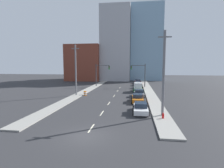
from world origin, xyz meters
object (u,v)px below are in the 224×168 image
at_px(traffic_signal_left, 100,72).
at_px(box_truck_green, 138,88).
at_px(traffic_barrel, 85,93).
at_px(sedan_orange, 138,98).
at_px(sedan_white, 141,108).
at_px(sedan_red, 138,82).
at_px(sedan_tan, 139,86).
at_px(traffic_signal_right, 141,72).
at_px(utility_pole_right_near, 164,73).
at_px(sedan_gray, 139,93).
at_px(sedan_silver, 138,84).
at_px(fire_hydrant, 163,116).
at_px(utility_pole_left_mid, 76,70).

xyz_separation_m(traffic_signal_left, box_truck_green, (11.16, -8.55, -3.30)).
bearing_deg(traffic_barrel, sedan_orange, -24.45).
bearing_deg(sedan_orange, traffic_barrel, 154.34).
height_order(sedan_white, sedan_red, sedan_red).
bearing_deg(sedan_tan, traffic_signal_right, 72.60).
bearing_deg(sedan_orange, sedan_red, 88.13).
relative_size(utility_pole_right_near, sedan_gray, 2.40).
height_order(box_truck_green, sedan_silver, box_truck_green).
height_order(traffic_signal_left, utility_pole_right_near, utility_pole_right_near).
height_order(fire_hydrant, sedan_white, sedan_white).
height_order(utility_pole_left_mid, sedan_tan, utility_pole_left_mid).
xyz_separation_m(fire_hydrant, sedan_silver, (-2.59, 34.43, 0.22)).
xyz_separation_m(traffic_signal_right, sedan_red, (-0.78, 10.45, -3.67)).
height_order(traffic_signal_right, sedan_silver, traffic_signal_right).
xyz_separation_m(sedan_orange, sedan_red, (0.35, 30.81, 0.02)).
distance_m(fire_hydrant, sedan_tan, 28.05).
relative_size(fire_hydrant, sedan_tan, 0.18).
bearing_deg(sedan_tan, traffic_barrel, -130.94).
bearing_deg(sedan_white, sedan_silver, 89.40).
distance_m(traffic_signal_right, utility_pole_right_near, 28.80).
bearing_deg(box_truck_green, traffic_barrel, -148.17).
xyz_separation_m(utility_pole_right_near, sedan_tan, (-2.55, 26.61, -4.78)).
height_order(fire_hydrant, sedan_orange, sedan_orange).
bearing_deg(sedan_tan, utility_pole_right_near, -84.61).
relative_size(fire_hydrant, sedan_gray, 0.19).
xyz_separation_m(utility_pole_left_mid, fire_hydrant, (15.72, -14.36, -5.02)).
height_order(sedan_gray, sedan_tan, sedan_gray).
bearing_deg(sedan_red, sedan_tan, -92.81).
bearing_deg(sedan_red, sedan_orange, -94.01).
distance_m(sedan_tan, sedan_red, 12.55).
bearing_deg(sedan_gray, traffic_signal_left, 124.57).
distance_m(utility_pole_left_mid, sedan_white, 18.17).
height_order(utility_pole_left_mid, fire_hydrant, utility_pole_left_mid).
bearing_deg(traffic_signal_right, box_truck_green, -96.18).
distance_m(fire_hydrant, sedan_orange, 10.11).
relative_size(traffic_signal_right, fire_hydrant, 8.06).
distance_m(utility_pole_right_near, sedan_white, 5.68).
distance_m(utility_pole_left_mid, traffic_barrel, 5.30).
distance_m(sedan_silver, sedan_red, 6.06).
bearing_deg(traffic_signal_right, traffic_barrel, -128.27).
distance_m(utility_pole_left_mid, box_truck_green, 15.48).
distance_m(sedan_white, sedan_orange, 6.92).
bearing_deg(traffic_signal_left, sedan_red, 42.73).
distance_m(box_truck_green, sedan_tan, 6.46).
distance_m(traffic_signal_right, sedan_red, 11.10).
bearing_deg(traffic_barrel, sedan_silver, 60.21).
bearing_deg(sedan_gray, traffic_barrel, 179.04).
xyz_separation_m(utility_pole_left_mid, traffic_barrel, (1.82, 0.32, -4.96)).
height_order(utility_pole_right_near, traffic_barrel, utility_pole_right_near).
distance_m(traffic_signal_left, sedan_white, 29.75).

